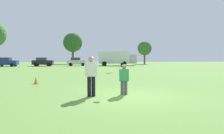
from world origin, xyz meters
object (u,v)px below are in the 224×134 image
object	(u,v)px
traffic_cone	(36,81)
frisbee	(109,73)
parked_car_mid_left	(6,62)
parked_car_center	(43,62)
player_defender	(124,78)
box_truck	(116,58)
parked_car_mid_right	(77,62)
bystander_sideline_watcher	(122,62)
player_thrower	(91,74)

from	to	relation	value
traffic_cone	frisbee	bearing A→B (deg)	-50.83
frisbee	parked_car_mid_left	distance (m)	38.59
parked_car_center	parked_car_mid_left	bearing A→B (deg)	-171.25
player_defender	parked_car_mid_left	bearing A→B (deg)	116.04
parked_car_center	box_truck	bearing A→B (deg)	2.76
parked_car_mid_right	parked_car_mid_left	bearing A→B (deg)	-172.85
parked_car_mid_left	box_truck	xyz separation A→B (m)	(22.82, 1.82, 0.83)
parked_car_center	bystander_sideline_watcher	distance (m)	17.13
bystander_sideline_watcher	parked_car_center	bearing A→B (deg)	156.41
parked_car_mid_right	bystander_sideline_watcher	bearing A→B (deg)	-41.18
parked_car_mid_left	parked_car_mid_right	size ratio (longest dim) A/B	1.00
parked_car_center	player_defender	bearing A→B (deg)	-74.26
frisbee	traffic_cone	size ratio (longest dim) A/B	0.57
parked_car_mid_right	player_defender	bearing A→B (deg)	-85.31
parked_car_mid_right	bystander_sideline_watcher	world-z (taller)	parked_car_mid_right
traffic_cone	parked_car_mid_left	size ratio (longest dim) A/B	0.11
parked_car_mid_right	box_truck	bearing A→B (deg)	0.50
player_thrower	parked_car_mid_right	bearing A→B (deg)	92.26
frisbee	bystander_sideline_watcher	size ratio (longest dim) A/B	0.16
player_defender	bystander_sideline_watcher	distance (m)	29.36
parked_car_mid_left	box_truck	world-z (taller)	box_truck
frisbee	parked_car_mid_right	size ratio (longest dim) A/B	0.06
frisbee	parked_car_mid_right	xyz separation A→B (m)	(-2.22, 36.79, -0.12)
parked_car_center	box_truck	size ratio (longest dim) A/B	0.50
parked_car_center	parked_car_mid_right	world-z (taller)	same
player_thrower	traffic_cone	distance (m)	6.04
parked_car_mid_left	parked_car_mid_right	world-z (taller)	same
player_defender	traffic_cone	xyz separation A→B (m)	(-4.94, 4.69, -0.56)
player_defender	parked_car_center	world-z (taller)	parked_car_center
parked_car_mid_left	bystander_sideline_watcher	size ratio (longest dim) A/B	2.53
player_defender	frisbee	distance (m)	0.92
traffic_cone	parked_car_mid_right	distance (m)	31.74
bystander_sideline_watcher	box_truck	bearing A→B (deg)	88.00
parked_car_mid_left	parked_car_mid_right	bearing A→B (deg)	7.15
parked_car_center	traffic_cone	bearing A→B (deg)	-80.62
parked_car_mid_right	box_truck	xyz separation A→B (m)	(8.89, 0.08, 0.83)
box_truck	player_thrower	bearing A→B (deg)	-101.47
bystander_sideline_watcher	player_thrower	bearing A→B (deg)	-103.88
box_truck	frisbee	bearing A→B (deg)	-100.26
frisbee	parked_car_mid_left	xyz separation A→B (m)	(-16.15, 35.04, -0.12)
player_thrower	traffic_cone	size ratio (longest dim) A/B	3.72
traffic_cone	box_truck	world-z (taller)	box_truck
traffic_cone	bystander_sideline_watcher	size ratio (longest dim) A/B	0.29
bystander_sideline_watcher	parked_car_mid_left	bearing A→B (deg)	165.58
parked_car_mid_right	box_truck	world-z (taller)	box_truck
parked_car_mid_left	parked_car_center	distance (m)	6.94
parked_car_center	bystander_sideline_watcher	bearing A→B (deg)	-23.59
player_thrower	frisbee	size ratio (longest dim) A/B	6.56
frisbee	parked_car_mid_left	size ratio (longest dim) A/B	0.06
player_thrower	bystander_sideline_watcher	xyz separation A→B (m)	(7.18, 29.06, -0.06)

